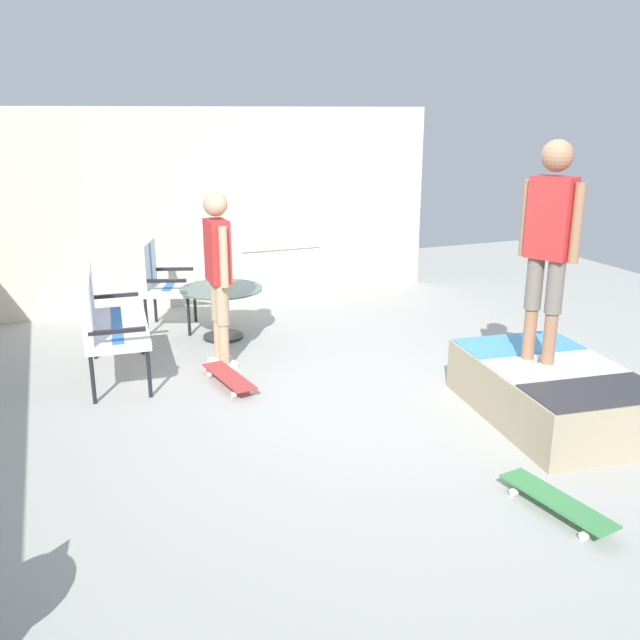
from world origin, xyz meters
The scene contains 10 objects.
ground_plane centered at (0.00, 0.00, -0.05)m, with size 12.00×12.00×0.10m, color #A8A8A3.
house_facade centered at (3.80, 0.49, 1.24)m, with size 0.23×6.00×2.47m.
skate_ramp centered at (-0.76, -1.28, 0.23)m, with size 1.83×1.85×0.46m.
patio_bench centered at (1.48, 2.06, 0.62)m, with size 1.29×0.64×1.02m.
patio_chair_near_house centered at (2.83, 1.34, 0.61)m, with size 0.76×0.72×1.02m.
patio_table centered at (2.25, 0.77, 0.40)m, with size 0.90×0.90×0.57m.
person_watching centered at (1.41, 0.98, 1.00)m, with size 0.48×0.25×1.71m.
person_skater centered at (-0.73, -1.09, 1.50)m, with size 0.44×0.33×1.77m.
skateboard_by_bench centered at (0.87, 1.05, 0.08)m, with size 0.82×0.33×0.10m.
skateboard_spare centered at (-1.92, -0.35, 0.08)m, with size 0.82×0.32×0.10m.
Camera 1 is at (-4.87, 2.41, 2.42)m, focal length 38.42 mm.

